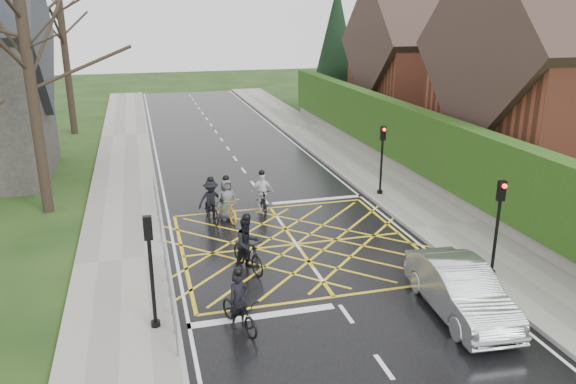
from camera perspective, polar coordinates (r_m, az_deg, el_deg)
name	(u,v)px	position (r m, az deg, el deg)	size (l,w,h in m)	color
ground	(296,244)	(20.15, 0.85, -5.34)	(120.00, 120.00, 0.00)	black
road	(296,244)	(20.15, 0.85, -5.33)	(9.00, 80.00, 0.01)	black
sidewalk_right	(446,226)	(22.41, 15.79, -3.37)	(3.00, 80.00, 0.15)	gray
sidewalk_left	(122,261)	(19.48, -16.50, -6.76)	(3.00, 80.00, 0.15)	gray
stone_wall	(415,174)	(28.09, 12.77, 1.80)	(0.50, 38.00, 0.70)	slate
hedge	(417,139)	(27.67, 13.02, 5.28)	(0.90, 38.00, 2.80)	#1A3D10
house_far	(429,64)	(41.08, 14.18, 12.45)	(9.80, 8.80, 10.30)	brown
conifer	(336,49)	(46.65, 4.91, 14.31)	(4.60, 4.60, 10.00)	black
tree_near	(21,12)	(24.08, -25.51, 16.18)	(9.24, 9.24, 11.44)	black
tree_far	(62,23)	(39.99, -22.02, 15.66)	(8.40, 8.40, 10.40)	black
railing_south	(169,285)	(16.00, -11.97, -9.21)	(0.05, 5.04, 1.03)	slate
railing_north	(157,200)	(22.94, -13.20, -0.77)	(0.05, 6.04, 1.03)	slate
traffic_light_ne	(382,161)	(25.04, 9.49, 3.14)	(0.24, 0.31, 3.21)	black
traffic_light_se	(497,230)	(18.13, 20.44, -3.61)	(0.24, 0.31, 3.21)	black
traffic_light_sw	(152,273)	(14.71, -13.69, -8.04)	(0.24, 0.31, 3.21)	black
cyclist_rear	(239,309)	(15.03, -4.97, -11.74)	(1.17, 1.86, 1.71)	black
cyclist_back	(248,249)	(18.05, -4.14, -5.77)	(1.10, 1.99, 1.92)	black
cyclist_mid	(212,205)	(22.38, -7.77, -1.27)	(1.14, 1.92, 1.80)	black
cyclist_front	(262,196)	(23.21, -2.63, -0.42)	(0.97, 1.79, 1.77)	black
cyclist_lead	(227,204)	(22.40, -6.22, -1.26)	(1.05, 1.98, 1.83)	orange
car	(461,290)	(16.24, 17.13, -9.47)	(1.53, 4.38, 1.44)	silver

